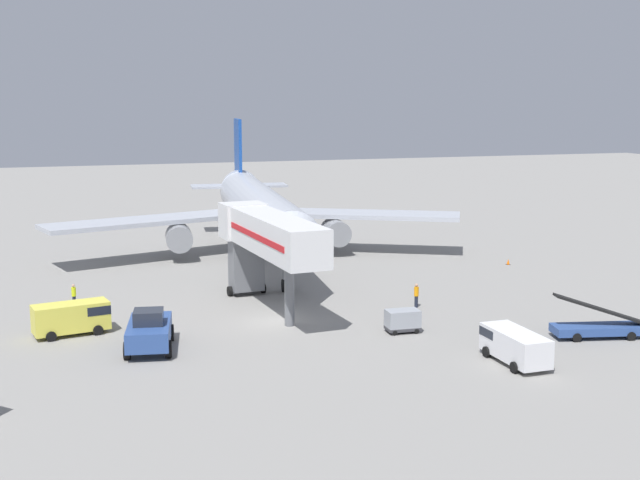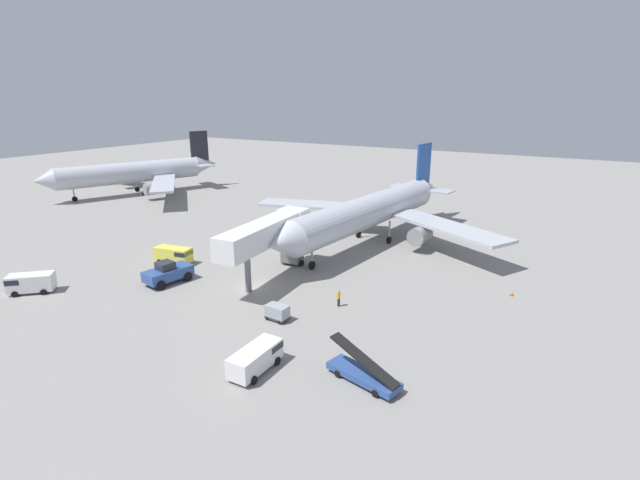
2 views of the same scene
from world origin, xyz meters
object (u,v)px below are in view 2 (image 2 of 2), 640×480
(jet_bridge, at_px, (271,234))
(safety_cone_alpha, at_px, (512,293))
(pushback_tug, at_px, (168,273))
(service_van_rear_left, at_px, (30,282))
(baggage_cart_outer_right, at_px, (277,312))
(service_van_far_right, at_px, (257,357))
(ground_crew_worker_midground, at_px, (339,298))
(airplane_at_gate, at_px, (372,210))
(airplane_background, at_px, (137,173))
(ground_crew_worker_foreground, at_px, (216,242))
(service_van_near_center, at_px, (174,254))
(belt_loader_truck, at_px, (363,373))

(jet_bridge, height_order, safety_cone_alpha, jet_bridge)
(pushback_tug, height_order, service_van_rear_left, pushback_tug)
(baggage_cart_outer_right, relative_size, safety_cone_alpha, 4.20)
(service_van_far_right, bearing_deg, jet_bridge, 122.62)
(service_van_rear_left, xyz_separation_m, ground_crew_worker_midground, (31.89, 14.58, -0.26))
(airplane_at_gate, height_order, airplane_background, airplane_at_gate)
(airplane_at_gate, bearing_deg, airplane_background, 173.93)
(ground_crew_worker_foreground, relative_size, safety_cone_alpha, 3.25)
(service_van_near_center, relative_size, safety_cone_alpha, 9.49)
(airplane_at_gate, bearing_deg, ground_crew_worker_midground, -73.85)
(airplane_at_gate, height_order, service_van_rear_left, airplane_at_gate)
(service_van_far_right, bearing_deg, belt_loader_truck, 18.95)
(belt_loader_truck, relative_size, baggage_cart_outer_right, 2.79)
(service_van_rear_left, relative_size, safety_cone_alpha, 8.70)
(service_van_far_right, bearing_deg, ground_crew_worker_foreground, 138.06)
(service_van_far_right, height_order, ground_crew_worker_midground, service_van_far_right)
(jet_bridge, height_order, baggage_cart_outer_right, jet_bridge)
(service_van_rear_left, distance_m, service_van_near_center, 16.61)
(pushback_tug, height_order, ground_crew_worker_foreground, pushback_tug)
(ground_crew_worker_midground, bearing_deg, pushback_tug, -167.66)
(airplane_at_gate, relative_size, service_van_near_center, 8.66)
(ground_crew_worker_midground, distance_m, airplane_background, 73.80)
(airplane_at_gate, height_order, ground_crew_worker_midground, airplane_at_gate)
(airplane_at_gate, xyz_separation_m, jet_bridge, (-4.39, -19.79, 0.66))
(service_van_far_right, bearing_deg, safety_cone_alpha, 59.47)
(jet_bridge, relative_size, airplane_background, 0.40)
(jet_bridge, distance_m, service_van_near_center, 15.03)
(baggage_cart_outer_right, bearing_deg, service_van_far_right, -65.32)
(ground_crew_worker_midground, bearing_deg, baggage_cart_outer_right, -122.56)
(airplane_at_gate, bearing_deg, service_van_near_center, -129.75)
(pushback_tug, bearing_deg, ground_crew_worker_foreground, 108.16)
(pushback_tug, xyz_separation_m, ground_crew_worker_foreground, (-4.23, 12.89, -0.30))
(pushback_tug, bearing_deg, service_van_far_right, -24.65)
(service_van_far_right, distance_m, ground_crew_worker_foreground, 33.49)
(baggage_cart_outer_right, bearing_deg, ground_crew_worker_foreground, 146.04)
(service_van_rear_left, height_order, service_van_near_center, service_van_rear_left)
(pushback_tug, height_order, baggage_cart_outer_right, pushback_tug)
(ground_crew_worker_midground, bearing_deg, airplane_at_gate, 106.15)
(belt_loader_truck, relative_size, airplane_background, 0.16)
(belt_loader_truck, height_order, ground_crew_worker_foreground, belt_loader_truck)
(service_van_rear_left, bearing_deg, jet_bridge, 40.39)
(belt_loader_truck, bearing_deg, safety_cone_alpha, 72.80)
(jet_bridge, height_order, airplane_background, airplane_background)
(pushback_tug, distance_m, service_van_rear_left, 15.02)
(baggage_cart_outer_right, height_order, airplane_background, airplane_background)
(service_van_rear_left, height_order, ground_crew_worker_midground, service_van_rear_left)
(airplane_at_gate, height_order, belt_loader_truck, airplane_at_gate)
(service_van_far_right, distance_m, safety_cone_alpha, 30.56)
(service_van_near_center, relative_size, ground_crew_worker_midground, 2.80)
(service_van_rear_left, xyz_separation_m, baggage_cart_outer_right, (28.11, 8.67, -0.39))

